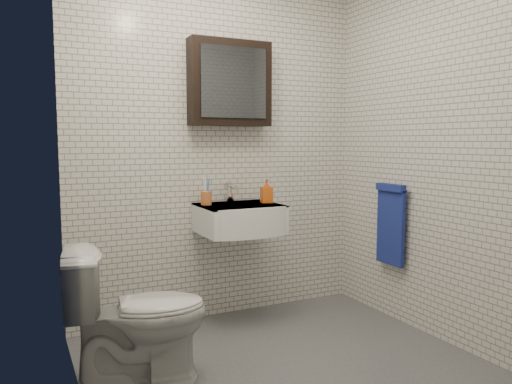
# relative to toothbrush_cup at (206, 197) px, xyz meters

# --- Properties ---
(ground) EXTENTS (2.20, 2.00, 0.01)m
(ground) POSITION_rel_toothbrush_cup_xyz_m (0.16, -0.86, -0.90)
(ground) COLOR #484B4F
(ground) RESTS_ON ground
(room_shell) EXTENTS (2.22, 2.02, 2.51)m
(room_shell) POSITION_rel_toothbrush_cup_xyz_m (0.16, -0.86, 0.56)
(room_shell) COLOR silver
(room_shell) RESTS_ON ground
(washbasin) EXTENTS (0.55, 0.50, 0.20)m
(washbasin) POSITION_rel_toothbrush_cup_xyz_m (0.21, -0.12, -0.15)
(washbasin) COLOR white
(washbasin) RESTS_ON room_shell
(faucet) EXTENTS (0.06, 0.20, 0.15)m
(faucet) POSITION_rel_toothbrush_cup_xyz_m (0.21, 0.07, 0.02)
(faucet) COLOR silver
(faucet) RESTS_ON washbasin
(mirror_cabinet) EXTENTS (0.60, 0.15, 0.60)m
(mirror_cabinet) POSITION_rel_toothbrush_cup_xyz_m (0.21, 0.07, 0.80)
(mirror_cabinet) COLOR black
(mirror_cabinet) RESTS_ON room_shell
(towel_rail) EXTENTS (0.09, 0.30, 0.58)m
(towel_rail) POSITION_rel_toothbrush_cup_xyz_m (1.21, -0.51, -0.18)
(towel_rail) COLOR silver
(towel_rail) RESTS_ON room_shell
(toothbrush_cup) EXTENTS (0.09, 0.09, 0.21)m
(toothbrush_cup) POSITION_rel_toothbrush_cup_xyz_m (0.00, 0.00, 0.00)
(toothbrush_cup) COLOR #C46531
(toothbrush_cup) RESTS_ON washbasin
(soap_bottle) EXTENTS (0.09, 0.09, 0.17)m
(soap_bottle) POSITION_rel_toothbrush_cup_xyz_m (0.43, -0.08, 0.03)
(soap_bottle) COLOR orange
(soap_bottle) RESTS_ON washbasin
(toilet) EXTENTS (0.78, 0.51, 0.74)m
(toilet) POSITION_rel_toothbrush_cup_xyz_m (-0.64, -0.65, -0.53)
(toilet) COLOR silver
(toilet) RESTS_ON ground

